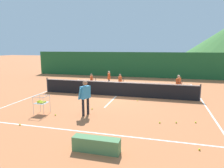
# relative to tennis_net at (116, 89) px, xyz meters

# --- Properties ---
(ground_plane) EXTENTS (120.00, 120.00, 0.00)m
(ground_plane) POSITION_rel_tennis_net_xyz_m (0.00, 0.00, -0.50)
(ground_plane) COLOR #C67042
(line_baseline_near) EXTENTS (10.69, 0.08, 0.01)m
(line_baseline_near) POSITION_rel_tennis_net_xyz_m (0.00, -6.00, -0.50)
(line_baseline_near) COLOR white
(line_baseline_near) RESTS_ON ground
(line_baseline_far) EXTENTS (10.69, 0.08, 0.01)m
(line_baseline_far) POSITION_rel_tennis_net_xyz_m (0.00, 6.06, -0.50)
(line_baseline_far) COLOR white
(line_baseline_far) RESTS_ON ground
(line_sideline_west) EXTENTS (0.08, 12.06, 0.01)m
(line_sideline_west) POSITION_rel_tennis_net_xyz_m (-5.35, 0.00, -0.50)
(line_sideline_west) COLOR white
(line_sideline_west) RESTS_ON ground
(line_sideline_east) EXTENTS (0.08, 12.06, 0.01)m
(line_sideline_east) POSITION_rel_tennis_net_xyz_m (5.35, 0.00, -0.50)
(line_sideline_east) COLOR white
(line_sideline_east) RESTS_ON ground
(line_service_center) EXTENTS (0.08, 5.50, 0.01)m
(line_service_center) POSITION_rel_tennis_net_xyz_m (0.00, 0.00, -0.50)
(line_service_center) COLOR white
(line_service_center) RESTS_ON ground
(tennis_net) EXTENTS (10.44, 0.08, 1.05)m
(tennis_net) POSITION_rel_tennis_net_xyz_m (0.00, 0.00, 0.00)
(tennis_net) COLOR #333338
(tennis_net) RESTS_ON ground
(instructor) EXTENTS (0.50, 0.84, 1.68)m
(instructor) POSITION_rel_tennis_net_xyz_m (-0.52, -4.14, 0.51)
(instructor) COLOR black
(instructor) RESTS_ON ground
(student_0) EXTENTS (0.60, 0.49, 1.20)m
(student_0) POSITION_rel_tennis_net_xyz_m (-2.43, 1.84, 0.22)
(student_0) COLOR navy
(student_0) RESTS_ON ground
(student_1) EXTENTS (0.28, 0.54, 1.32)m
(student_1) POSITION_rel_tennis_net_xyz_m (-1.34, 2.97, 0.30)
(student_1) COLOR black
(student_1) RESTS_ON ground
(student_2) EXTENTS (0.40, 0.59, 1.22)m
(student_2) POSITION_rel_tennis_net_xyz_m (-0.23, 2.19, 0.23)
(student_2) COLOR navy
(student_2) RESTS_ON ground
(student_3) EXTENTS (0.43, 0.73, 1.36)m
(student_3) POSITION_rel_tennis_net_xyz_m (4.01, 1.55, 0.32)
(student_3) COLOR silver
(student_3) RESTS_ON ground
(ball_cart) EXTENTS (0.58, 0.58, 0.90)m
(ball_cart) POSITION_rel_tennis_net_xyz_m (-2.67, -4.50, 0.08)
(ball_cart) COLOR #B7B7BC
(ball_cart) RESTS_ON ground
(tennis_ball_0) EXTENTS (0.07, 0.07, 0.07)m
(tennis_ball_0) POSITION_rel_tennis_net_xyz_m (3.65, -4.14, -0.47)
(tennis_ball_0) COLOR yellow
(tennis_ball_0) RESTS_ON ground
(tennis_ball_1) EXTENTS (0.07, 0.07, 0.07)m
(tennis_ball_1) POSITION_rel_tennis_net_xyz_m (2.96, -4.35, -0.47)
(tennis_ball_1) COLOR yellow
(tennis_ball_1) RESTS_ON ground
(tennis_ball_2) EXTENTS (0.07, 0.07, 0.07)m
(tennis_ball_2) POSITION_rel_tennis_net_xyz_m (-1.88, -4.60, -0.47)
(tennis_ball_2) COLOR yellow
(tennis_ball_2) RESTS_ON ground
(tennis_ball_3) EXTENTS (0.07, 0.07, 0.07)m
(tennis_ball_3) POSITION_rel_tennis_net_xyz_m (4.25, -6.42, -0.47)
(tennis_ball_3) COLOR yellow
(tennis_ball_3) RESTS_ON ground
(tennis_ball_4) EXTENTS (0.07, 0.07, 0.07)m
(tennis_ball_4) POSITION_rel_tennis_net_xyz_m (-2.67, -6.08, -0.47)
(tennis_ball_4) COLOR yellow
(tennis_ball_4) RESTS_ON ground
(tennis_ball_5) EXTENTS (0.07, 0.07, 0.07)m
(tennis_ball_5) POSITION_rel_tennis_net_xyz_m (1.53, -0.91, -0.47)
(tennis_ball_5) COLOR yellow
(tennis_ball_5) RESTS_ON ground
(tennis_ball_6) EXTENTS (0.07, 0.07, 0.07)m
(tennis_ball_6) POSITION_rel_tennis_net_xyz_m (4.46, -3.92, -0.47)
(tennis_ball_6) COLOR yellow
(tennis_ball_6) RESTS_ON ground
(tennis_ball_7) EXTENTS (0.07, 0.07, 0.07)m
(tennis_ball_7) POSITION_rel_tennis_net_xyz_m (-0.53, -3.23, -0.47)
(tennis_ball_7) COLOR yellow
(tennis_ball_7) RESTS_ON ground
(windscreen_fence) EXTENTS (23.52, 0.08, 2.71)m
(windscreen_fence) POSITION_rel_tennis_net_xyz_m (0.00, 9.13, 0.85)
(windscreen_fence) COLOR #1E5B2D
(windscreen_fence) RESTS_ON ground
(courtside_bench) EXTENTS (1.50, 0.36, 0.46)m
(courtside_bench) POSITION_rel_tennis_net_xyz_m (1.12, -7.31, -0.27)
(courtside_bench) COLOR #4C7F4C
(courtside_bench) RESTS_ON ground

